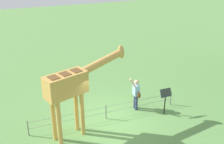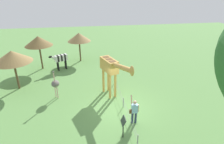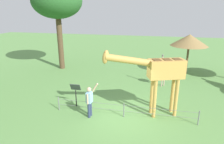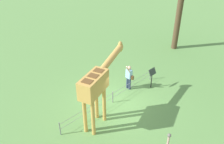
# 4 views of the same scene
# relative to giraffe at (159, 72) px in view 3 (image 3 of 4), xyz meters

# --- Properties ---
(ground_plane) EXTENTS (60.00, 60.00, 0.00)m
(ground_plane) POSITION_rel_giraffe_xyz_m (1.58, 0.38, -2.31)
(ground_plane) COLOR #60934C
(giraffe) EXTENTS (3.89, 1.76, 3.45)m
(giraffe) POSITION_rel_giraffe_xyz_m (0.00, 0.00, 0.00)
(giraffe) COLOR gold
(giraffe) RESTS_ON ground_plane
(visitor) EXTENTS (0.57, 0.59, 1.77)m
(visitor) POSITION_rel_giraffe_xyz_m (3.25, 0.87, -1.40)
(visitor) COLOR navy
(visitor) RESTS_ON ground_plane
(ostrich) EXTENTS (0.70, 0.56, 2.25)m
(ostrich) POSITION_rel_giraffe_xyz_m (-0.44, -4.07, -1.13)
(ostrich) COLOR #CC9E93
(ostrich) RESTS_ON ground_plane
(shade_hut_aside) EXTENTS (2.89, 2.89, 3.23)m
(shade_hut_aside) POSITION_rel_giraffe_xyz_m (-2.39, -7.29, 0.46)
(shade_hut_aside) COLOR brown
(shade_hut_aside) RESTS_ON ground_plane
(tree_east) EXTENTS (4.12, 4.12, 7.19)m
(tree_east) POSITION_rel_giraffe_xyz_m (8.31, -6.60, 3.37)
(tree_east) COLOR brown
(tree_east) RESTS_ON ground_plane
(info_sign) EXTENTS (0.56, 0.21, 1.32)m
(info_sign) POSITION_rel_giraffe_xyz_m (4.34, -0.04, -1.36)
(info_sign) COLOR black
(info_sign) RESTS_ON ground_plane
(wire_fence) EXTENTS (7.05, 0.05, 0.75)m
(wire_fence) POSITION_rel_giraffe_xyz_m (1.58, 0.58, -1.90)
(wire_fence) COLOR slate
(wire_fence) RESTS_ON ground_plane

